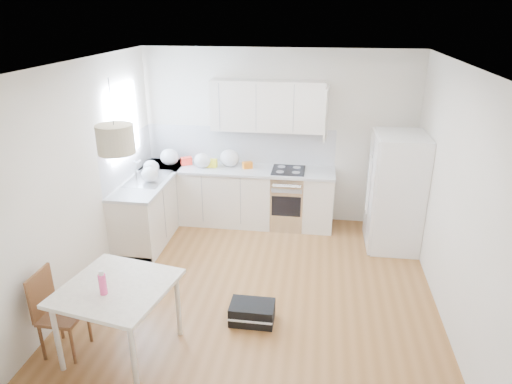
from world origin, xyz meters
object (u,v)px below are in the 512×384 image
refrigerator (397,192)px  dining_chair (62,314)px  gym_bag (252,313)px  dining_table (117,294)px

refrigerator → dining_chair: refrigerator is taller
refrigerator → gym_bag: (-1.75, -2.05, -0.72)m
dining_chair → dining_table: bearing=8.3°
dining_chair → gym_bag: (1.77, 0.72, -0.34)m
dining_table → dining_chair: dining_chair is taller
dining_table → dining_chair: 0.62m
dining_chair → gym_bag: size_ratio=1.85×
dining_table → dining_chair: bearing=-162.2°
dining_table → dining_chair: (-0.56, -0.07, -0.24)m
refrigerator → dining_table: size_ratio=1.45×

